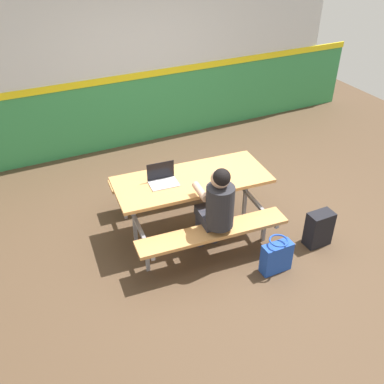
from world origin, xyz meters
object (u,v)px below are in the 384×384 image
Objects in this scene: laptop_silver at (163,179)px; tote_bag_bright at (276,257)px; picnic_table_main at (192,190)px; student_nearer at (217,206)px; backpack_dark at (318,229)px.

tote_bag_bright is (0.85, -1.12, -0.59)m from laptop_silver.
student_nearer is at bearing -87.62° from picnic_table_main.
tote_bag_bright is (0.51, -1.05, -0.38)m from picnic_table_main.
picnic_table_main is at bearing 115.93° from tote_bag_bright.
laptop_silver reaches higher than backpack_dark.
backpack_dark is 0.72m from tote_bag_bright.
laptop_silver reaches higher than tote_bag_bright.
tote_bag_bright is at bearing -64.07° from picnic_table_main.
picnic_table_main is at bearing 92.38° from student_nearer.
picnic_table_main is 4.21× the size of backpack_dark.
picnic_table_main is 4.30× the size of tote_bag_bright.
backpack_dark is 1.02× the size of tote_bag_bright.
tote_bag_bright is (-0.70, -0.17, -0.02)m from backpack_dark.
tote_bag_bright is (0.49, -0.49, -0.51)m from student_nearer.
picnic_table_main is 0.58m from student_nearer.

